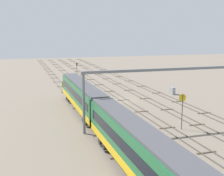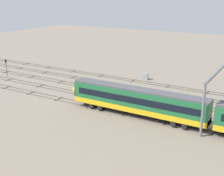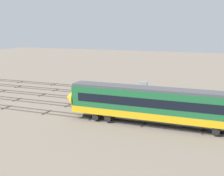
# 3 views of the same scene
# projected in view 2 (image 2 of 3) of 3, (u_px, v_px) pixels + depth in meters

# --- Properties ---
(ground_plane) EXTENTS (209.83, 209.83, 0.00)m
(ground_plane) POSITION_uv_depth(u_px,v_px,m) (131.00, 95.00, 62.00)
(ground_plane) COLOR gray
(track_near_foreground) EXTENTS (193.83, 2.40, 0.16)m
(track_near_foreground) POSITION_uv_depth(u_px,v_px,m) (150.00, 83.00, 69.79)
(track_near_foreground) COLOR #59544C
(track_near_foreground) RESTS_ON ground
(track_second_near) EXTENTS (193.83, 2.40, 0.16)m
(track_second_near) POSITION_uv_depth(u_px,v_px,m) (141.00, 89.00, 65.89)
(track_second_near) COLOR #59544C
(track_second_near) RESTS_ON ground
(track_middle) EXTENTS (193.83, 2.40, 0.16)m
(track_middle) POSITION_uv_depth(u_px,v_px,m) (131.00, 95.00, 61.98)
(track_middle) COLOR #59544C
(track_middle) RESTS_ON ground
(track_second_far) EXTENTS (193.83, 2.40, 0.16)m
(track_second_far) POSITION_uv_depth(u_px,v_px,m) (120.00, 101.00, 58.08)
(track_second_far) COLOR #59544C
(track_second_far) RESTS_ON ground
(track_with_train) EXTENTS (193.83, 2.40, 0.16)m
(track_with_train) POSITION_uv_depth(u_px,v_px,m) (107.00, 109.00, 54.17)
(track_with_train) COLOR #59544C
(track_with_train) RESTS_ON ground
(overhead_gantry) EXTENTS (0.40, 24.00, 8.28)m
(overhead_gantry) POSITION_uv_depth(u_px,v_px,m) (222.00, 75.00, 51.82)
(overhead_gantry) COLOR slate
(overhead_gantry) RESTS_ON ground
(signal_light_trackside_approach) EXTENTS (0.31, 0.32, 4.32)m
(signal_light_trackside_approach) POSITION_uv_depth(u_px,v_px,m) (6.00, 65.00, 74.93)
(signal_light_trackside_approach) COLOR #4C4C51
(signal_light_trackside_approach) RESTS_ON ground
(relay_cabinet) EXTENTS (1.55, 0.63, 1.56)m
(relay_cabinet) POSITION_uv_depth(u_px,v_px,m) (145.00, 76.00, 72.81)
(relay_cabinet) COLOR gray
(relay_cabinet) RESTS_ON ground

